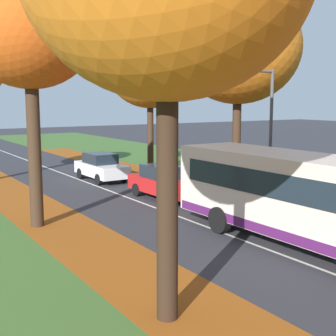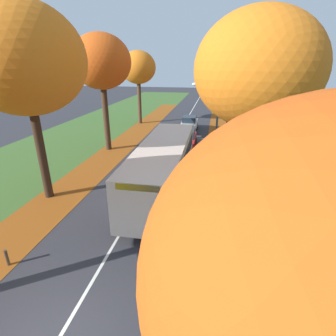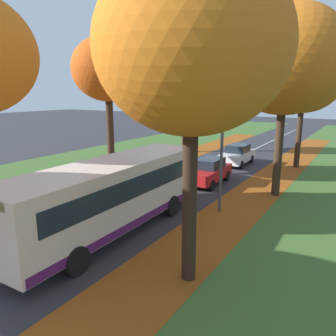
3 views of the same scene
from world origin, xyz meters
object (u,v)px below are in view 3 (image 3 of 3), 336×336
tree_left_mid (108,69)px  tree_right_near (192,48)px  tree_left_far (184,83)px  streetlamp_right (216,135)px  tree_right_far (304,79)px  car_white_following (237,155)px  bus (112,193)px  car_red_lead (208,171)px  tree_right_mid (285,60)px

tree_left_mid → tree_right_near: (10.83, -8.80, -0.31)m
tree_left_far → streetlamp_right: 16.76m
tree_right_far → car_white_following: tree_right_far is taller
tree_left_far → tree_right_far: 10.95m
tree_left_mid → streetlamp_right: (9.00, -2.74, -3.46)m
tree_left_mid → bus: size_ratio=0.90×
tree_right_far → bus: bearing=-103.9°
tree_right_near → car_red_lead: tree_right_near is taller
tree_right_near → car_red_lead: bearing=111.6°
bus → car_red_lead: (0.27, 8.94, -0.89)m
tree_left_mid → streetlamp_right: size_ratio=1.57×
tree_left_far → car_white_following: (6.56, -2.93, -5.78)m
tree_left_far → car_red_lead: tree_left_far is taller
tree_right_near → tree_left_mid: bearing=140.9°
tree_left_mid → streetlamp_right: tree_left_mid is taller
bus → tree_left_mid: bearing=131.4°
tree_left_far → bus: bearing=-69.9°
tree_left_far → tree_right_mid: (11.24, -9.57, 0.76)m
tree_right_far → tree_left_mid: bearing=-138.1°
bus → car_red_lead: bearing=88.3°
tree_right_far → bus: tree_right_far is taller
tree_right_far → streetlamp_right: size_ratio=1.54×
tree_right_mid → tree_right_far: (-0.39, 8.14, -0.64)m
tree_right_far → bus: (-4.18, -16.83, -5.01)m
car_red_lead → streetlamp_right: bearing=-62.3°
tree_left_far → tree_right_near: tree_right_near is taller
tree_left_mid → tree_right_mid: 11.10m
tree_left_mid → tree_right_far: size_ratio=1.01×
bus → tree_left_far: bearing=110.1°
tree_right_near → car_red_lead: size_ratio=2.20×
bus → car_red_lead: bus is taller
tree_left_far → car_white_following: bearing=-24.1°
tree_left_far → tree_right_near: (11.06, -19.75, 0.29)m
streetlamp_right → bus: size_ratio=0.58×
car_white_following → tree_left_far: bearing=155.9°
tree_right_far → car_red_lead: 10.60m
tree_left_far → streetlamp_right: size_ratio=1.42×
tree_left_far → car_red_lead: bearing=-53.3°
tree_left_mid → tree_left_far: size_ratio=1.10×
car_white_following → car_red_lead: bearing=-86.6°
streetlamp_right → car_red_lead: (-2.29, 4.37, -2.92)m
streetlamp_right → car_red_lead: bearing=117.7°
tree_right_mid → bus: tree_right_mid is taller
tree_right_near → tree_right_mid: bearing=89.0°
streetlamp_right → bus: bearing=-119.3°
tree_right_mid → streetlamp_right: bearing=-116.0°
tree_right_mid → tree_right_near: bearing=-91.0°
tree_right_mid → car_red_lead: (-4.30, 0.25, -6.54)m
tree_left_far → car_white_following: size_ratio=2.03×
tree_right_mid → tree_left_far: bearing=139.6°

